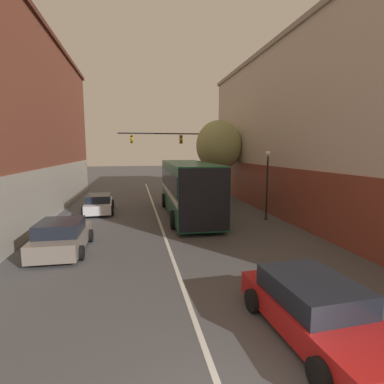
% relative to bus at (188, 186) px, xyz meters
% --- Properties ---
extents(lane_center_line, '(0.14, 40.74, 0.01)m').
position_rel_bus_xyz_m(lane_center_line, '(-2.00, -1.02, -1.93)').
color(lane_center_line, silver).
rests_on(lane_center_line, ground_plane).
extents(building_right_storefront, '(7.77, 27.52, 11.15)m').
position_rel_bus_xyz_m(building_right_storefront, '(9.20, -1.28, 3.76)').
color(building_right_storefront, beige).
rests_on(building_right_storefront, ground_plane).
extents(bus, '(3.10, 10.38, 3.45)m').
position_rel_bus_xyz_m(bus, '(0.00, 0.00, 0.00)').
color(bus, '#145133').
rests_on(bus, ground_plane).
extents(hatchback_foreground, '(2.29, 4.46, 1.28)m').
position_rel_bus_xyz_m(hatchback_foreground, '(0.60, -13.15, -1.32)').
color(hatchback_foreground, red).
rests_on(hatchback_foreground, ground_plane).
extents(parked_car_left_near, '(2.13, 4.17, 1.25)m').
position_rel_bus_xyz_m(parked_car_left_near, '(-5.83, 2.08, -1.33)').
color(parked_car_left_near, silver).
rests_on(parked_car_left_near, ground_plane).
extents(parked_car_left_mid, '(2.13, 3.87, 1.35)m').
position_rel_bus_xyz_m(parked_car_left_mid, '(-6.43, -6.01, -1.29)').
color(parked_car_left_mid, slate).
rests_on(parked_car_left_mid, ground_plane).
extents(traffic_signal_gantry, '(8.36, 0.36, 6.07)m').
position_rel_bus_xyz_m(traffic_signal_gantry, '(0.93, 9.34, 2.50)').
color(traffic_signal_gantry, black).
rests_on(traffic_signal_gantry, ground_plane).
extents(street_lamp, '(0.34, 0.34, 4.18)m').
position_rel_bus_xyz_m(street_lamp, '(4.48, -2.08, 0.63)').
color(street_lamp, black).
rests_on(street_lamp, ground_plane).
extents(street_tree_near, '(3.88, 3.50, 6.76)m').
position_rel_bus_xyz_m(street_tree_near, '(3.74, 5.98, 2.68)').
color(street_tree_near, brown).
rests_on(street_tree_near, ground_plane).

